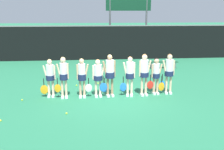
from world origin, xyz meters
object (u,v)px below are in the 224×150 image
(scoreboard, at_px, (128,8))
(tennis_ball_0, at_px, (103,87))
(player_2, at_px, (82,75))
(player_8, at_px, (169,70))
(bench_courtside, at_px, (163,63))
(tennis_ball_3, at_px, (102,90))
(tennis_ball_7, at_px, (128,91))
(tennis_ball_1, at_px, (77,85))
(player_0, at_px, (50,75))
(player_5, at_px, (130,73))
(tennis_ball_2, at_px, (22,100))
(player_1, at_px, (63,74))
(player_7, at_px, (156,73))
(tennis_ball_6, at_px, (67,113))
(player_3, at_px, (98,75))
(tennis_ball_4, at_px, (1,120))
(tennis_ball_5, at_px, (98,83))
(player_6, at_px, (144,71))
(player_4, at_px, (110,72))

(scoreboard, distance_m, tennis_ball_0, 9.57)
(player_2, height_order, player_8, player_8)
(bench_courtside, distance_m, tennis_ball_3, 6.09)
(tennis_ball_3, distance_m, tennis_ball_7, 1.17)
(tennis_ball_1, bearing_deg, player_8, -21.00)
(scoreboard, xyz_separation_m, bench_courtside, (1.55, -4.56, -3.36))
(player_2, relative_size, tennis_ball_7, 23.32)
(bench_courtside, bearing_deg, player_8, -101.58)
(tennis_ball_1, height_order, tennis_ball_3, tennis_ball_1)
(player_0, relative_size, player_2, 0.98)
(player_5, distance_m, tennis_ball_2, 4.55)
(player_0, height_order, tennis_ball_1, player_0)
(player_1, distance_m, player_8, 4.50)
(tennis_ball_2, bearing_deg, player_5, 2.68)
(scoreboard, xyz_separation_m, player_7, (-0.27, -9.68, -2.80))
(player_0, bearing_deg, tennis_ball_6, -67.64)
(player_0, bearing_deg, player_3, -4.23)
(player_8, relative_size, tennis_ball_7, 24.83)
(player_0, relative_size, tennis_ball_4, 24.38)
(tennis_ball_4, bearing_deg, tennis_ball_7, 31.01)
(tennis_ball_0, bearing_deg, tennis_ball_2, -155.23)
(tennis_ball_1, xyz_separation_m, tennis_ball_4, (-2.35, -3.97, -0.00))
(player_1, xyz_separation_m, player_8, (4.50, 0.17, 0.02))
(player_7, relative_size, tennis_ball_0, 23.31)
(bench_courtside, relative_size, player_0, 1.15)
(player_3, height_order, tennis_ball_5, player_3)
(player_2, relative_size, player_5, 0.97)
(player_0, xyz_separation_m, tennis_ball_5, (2.07, 1.85, -0.91))
(scoreboard, relative_size, player_2, 2.90)
(player_1, distance_m, player_5, 2.76)
(player_7, xyz_separation_m, tennis_ball_0, (-2.21, 1.22, -0.90))
(player_8, bearing_deg, player_0, -175.05)
(player_2, height_order, player_3, player_2)
(player_7, distance_m, tennis_ball_6, 4.30)
(player_5, relative_size, player_7, 1.07)
(player_0, bearing_deg, player_7, 0.39)
(tennis_ball_0, xyz_separation_m, tennis_ball_4, (-3.62, -3.61, -0.00))
(player_3, xyz_separation_m, tennis_ball_7, (1.36, 0.56, -0.91))
(bench_courtside, bearing_deg, player_6, -112.04)
(player_3, bearing_deg, player_2, 174.80)
(player_1, bearing_deg, scoreboard, 62.92)
(player_1, relative_size, tennis_ball_6, 25.03)
(player_3, distance_m, tennis_ball_2, 3.25)
(scoreboard, relative_size, player_7, 3.00)
(tennis_ball_0, xyz_separation_m, tennis_ball_6, (-1.50, -3.19, 0.00))
(tennis_ball_6, bearing_deg, player_6, 30.19)
(player_4, distance_m, tennis_ball_1, 2.48)
(tennis_ball_2, bearing_deg, tennis_ball_4, -96.10)
(player_1, distance_m, tennis_ball_7, 3.01)
(player_1, bearing_deg, player_8, -1.76)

